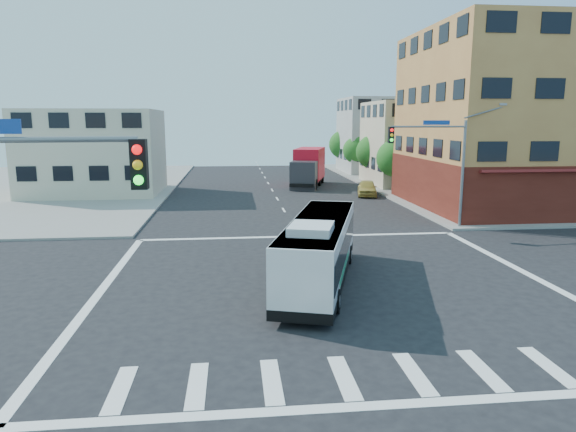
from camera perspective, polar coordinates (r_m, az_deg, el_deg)
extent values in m
plane|color=black|center=(22.31, 4.38, -7.67)|extent=(120.00, 120.00, 0.00)
cube|color=gray|center=(68.41, 28.67, 3.46)|extent=(50.00, 50.00, 0.15)
cube|color=#C38846|center=(46.04, 25.58, 9.57)|extent=(18.00, 15.00, 14.00)
cube|color=#5C1E15|center=(46.31, 25.09, 3.39)|extent=(18.09, 15.08, 4.00)
cube|color=#C1B293|center=(58.74, 14.90, 7.78)|extent=(12.00, 10.00, 9.00)
cube|color=#A8A9A3|center=(71.97, 10.92, 8.78)|extent=(12.00, 10.00, 10.00)
cube|color=beige|center=(52.57, -20.65, 6.63)|extent=(12.00, 10.00, 8.00)
cylinder|color=slate|center=(35.07, 18.81, 4.31)|extent=(0.18, 0.18, 7.00)
cylinder|color=slate|center=(33.68, 15.39, 9.55)|extent=(5.01, 0.62, 0.12)
cube|color=black|center=(32.63, 11.37, 8.82)|extent=(0.32, 0.30, 1.00)
sphere|color=#FF0C0C|center=(32.46, 11.48, 9.34)|extent=(0.20, 0.20, 0.20)
sphere|color=yellow|center=(32.47, 11.46, 8.81)|extent=(0.20, 0.20, 0.20)
sphere|color=#19FF33|center=(32.48, 11.44, 8.28)|extent=(0.20, 0.20, 0.20)
cube|color=navy|center=(33.91, 16.18, 9.94)|extent=(1.80, 0.22, 0.28)
cube|color=gray|center=(36.26, 22.73, 11.38)|extent=(0.50, 0.22, 0.14)
cylinder|color=slate|center=(11.18, -29.39, 7.38)|extent=(5.01, 0.62, 0.12)
cube|color=black|center=(10.73, -16.20, 5.55)|extent=(0.32, 0.30, 1.00)
sphere|color=#FF0C0C|center=(10.55, -16.45, 7.09)|extent=(0.20, 0.20, 0.20)
sphere|color=yellow|center=(10.57, -16.36, 5.47)|extent=(0.20, 0.20, 0.20)
sphere|color=#19FF33|center=(10.59, -16.28, 3.85)|extent=(0.20, 0.20, 0.20)
cylinder|color=#382514|center=(51.65, 11.68, 3.64)|extent=(0.28, 0.28, 1.92)
sphere|color=#195819|center=(51.43, 11.78, 6.30)|extent=(3.60, 3.60, 3.60)
sphere|color=#195819|center=(51.21, 12.35, 7.27)|extent=(2.52, 2.52, 2.52)
cylinder|color=#382514|center=(59.27, 9.34, 4.62)|extent=(0.28, 0.28, 1.99)
sphere|color=#195819|center=(59.07, 9.41, 7.04)|extent=(3.80, 3.80, 3.80)
sphere|color=#195819|center=(58.84, 9.89, 7.94)|extent=(2.66, 2.66, 2.66)
cylinder|color=#382514|center=(66.98, 7.52, 5.29)|extent=(0.28, 0.28, 1.89)
sphere|color=#195819|center=(66.82, 7.57, 7.25)|extent=(3.40, 3.40, 3.40)
sphere|color=#195819|center=(66.58, 7.99, 7.96)|extent=(2.38, 2.38, 2.38)
cylinder|color=#382514|center=(74.75, 6.08, 5.91)|extent=(0.28, 0.28, 2.03)
sphere|color=#195819|center=(74.59, 6.12, 7.91)|extent=(4.00, 4.00, 4.00)
sphere|color=#195819|center=(74.34, 6.49, 8.66)|extent=(2.80, 2.80, 2.80)
cube|color=black|center=(22.39, 3.48, -6.29)|extent=(5.20, 10.80, 0.40)
cube|color=white|center=(22.10, 3.51, -3.61)|extent=(5.18, 10.78, 2.51)
cube|color=black|center=(22.06, 3.51, -3.22)|extent=(5.14, 10.48, 1.10)
cube|color=black|center=(27.16, 4.87, -0.82)|extent=(2.00, 0.64, 1.19)
cube|color=#E5590C|center=(27.03, 4.91, 1.02)|extent=(1.63, 0.53, 0.25)
cube|color=white|center=(21.84, 3.54, -0.55)|extent=(5.08, 10.56, 0.11)
cube|color=white|center=(19.22, 2.58, -1.42)|extent=(2.06, 2.31, 0.32)
cube|color=#0B7444|center=(22.01, 0.40, -5.38)|extent=(1.41, 4.65, 0.25)
cube|color=#0B7444|center=(21.74, 6.33, -5.64)|extent=(1.41, 4.65, 0.25)
cylinder|color=black|center=(25.76, 2.08, -4.09)|extent=(0.52, 0.95, 0.92)
cylinder|color=#99999E|center=(25.78, 1.81, -4.08)|extent=(0.17, 0.45, 0.46)
cylinder|color=black|center=(25.55, 6.77, -4.28)|extent=(0.52, 0.95, 0.92)
cylinder|color=#99999E|center=(25.54, 7.05, -4.29)|extent=(0.17, 0.45, 0.46)
cylinder|color=black|center=(19.38, -0.91, -9.06)|extent=(0.52, 0.95, 0.92)
cylinder|color=#99999E|center=(19.40, -1.28, -9.04)|extent=(0.17, 0.45, 0.46)
cylinder|color=black|center=(19.09, 5.38, -9.41)|extent=(0.52, 0.95, 0.92)
cylinder|color=#99999E|center=(19.08, 5.75, -9.43)|extent=(0.17, 0.45, 0.46)
cube|color=#2A2A30|center=(52.50, 1.77, 4.50)|extent=(3.16, 3.09, 2.91)
cube|color=black|center=(51.41, 1.60, 4.88)|extent=(2.28, 0.75, 1.12)
cube|color=red|center=(56.61, 2.42, 5.85)|extent=(4.34, 6.77, 3.35)
cube|color=black|center=(55.45, 2.22, 3.95)|extent=(4.89, 9.28, 0.34)
cylinder|color=black|center=(53.01, 0.55, 3.59)|extent=(0.62, 1.16, 1.12)
cylinder|color=black|center=(52.66, 3.07, 3.53)|extent=(0.62, 1.16, 1.12)
cylinder|color=black|center=(56.18, 1.11, 3.98)|extent=(0.62, 1.16, 1.12)
cylinder|color=black|center=(55.86, 3.49, 3.93)|extent=(0.62, 1.16, 1.12)
cylinder|color=black|center=(58.93, 1.54, 4.29)|extent=(0.62, 1.16, 1.12)
cylinder|color=black|center=(58.62, 3.82, 4.24)|extent=(0.62, 1.16, 1.12)
imported|color=#B59F42|center=(48.91, 8.78, 3.10)|extent=(2.67, 4.60, 1.47)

